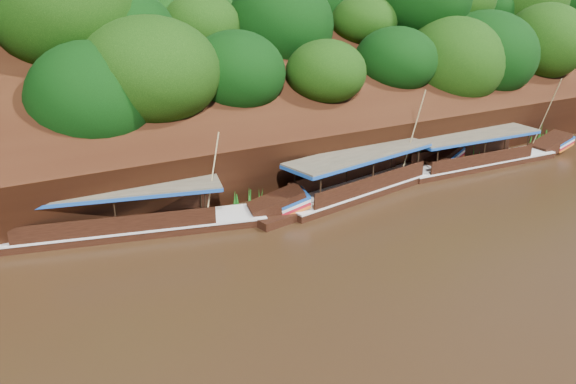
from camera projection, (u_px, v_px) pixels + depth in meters
The scene contains 6 objects.
ground at pixel (438, 246), 26.87m from camera, with size 160.00×160.00×0.00m, color black.
riverbank at pixel (235, 116), 44.57m from camera, with size 120.00×30.06×19.40m.
boat_0 at pixel (489, 157), 38.68m from camera, with size 14.65×3.38×6.27m.
boat_1 at pixel (377, 179), 34.18m from camera, with size 15.11×4.57×6.37m.
boat_2 at pixel (151, 220), 28.38m from camera, with size 15.67×5.90×5.25m.
reeds at pixel (286, 182), 32.81m from camera, with size 48.85×2.36×1.92m.
Camera 1 is at (-18.46, -17.29, 11.89)m, focal length 35.00 mm.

